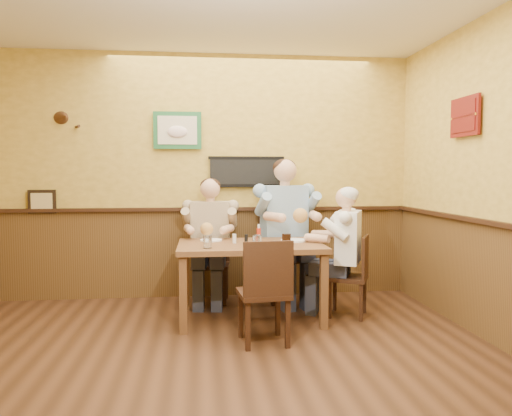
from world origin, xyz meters
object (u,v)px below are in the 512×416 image
at_px(chair_near_side, 263,291).
at_px(cola_tumbler, 286,239).
at_px(water_glass_left, 208,242).
at_px(chair_back_left, 211,263).
at_px(pepper_shaker, 246,239).
at_px(hot_sauce_bottle, 259,235).
at_px(chair_back_right, 284,256).
at_px(dining_table, 250,253).
at_px(diner_white_elder, 348,258).
at_px(diner_blue_polo, 284,237).
at_px(chair_right_end, 348,276).
at_px(salt_shaker, 234,239).
at_px(diner_tan_shirt, 211,247).
at_px(water_glass_mid, 257,242).

xyz_separation_m(chair_near_side, cola_tumbler, (0.29, 0.54, 0.36)).
distance_m(chair_near_side, water_glass_left, 0.73).
distance_m(chair_back_left, pepper_shaker, 0.85).
relative_size(hot_sauce_bottle, pepper_shaker, 1.91).
relative_size(chair_back_right, pepper_shaker, 11.35).
bearing_deg(dining_table, hot_sauce_bottle, -3.60).
bearing_deg(cola_tumbler, diner_white_elder, 13.98).
xyz_separation_m(diner_blue_polo, cola_tumbler, (-0.12, -0.84, 0.09)).
distance_m(chair_right_end, chair_near_side, 1.18).
relative_size(chair_near_side, diner_white_elder, 0.76).
height_order(diner_blue_polo, water_glass_left, diner_blue_polo).
xyz_separation_m(cola_tumbler, hot_sauce_bottle, (-0.25, 0.15, 0.03)).
distance_m(chair_back_right, water_glass_left, 1.32).
bearing_deg(salt_shaker, chair_right_end, -1.16).
bearing_deg(salt_shaker, chair_near_side, -74.93).
distance_m(dining_table, salt_shaker, 0.21).
xyz_separation_m(diner_tan_shirt, cola_tumbler, (0.70, -0.85, 0.19)).
bearing_deg(chair_near_side, salt_shaker, -80.19).
distance_m(chair_right_end, diner_white_elder, 0.17).
height_order(dining_table, chair_back_right, chair_back_right).
relative_size(chair_back_right, diner_white_elder, 0.86).
distance_m(chair_near_side, salt_shaker, 0.83).
bearing_deg(cola_tumbler, chair_right_end, 13.98).
distance_m(salt_shaker, pepper_shaker, 0.12).
distance_m(chair_back_left, hot_sauce_bottle, 0.93).
bearing_deg(hot_sauce_bottle, diner_white_elder, 0.94).
relative_size(chair_back_left, diner_tan_shirt, 0.70).
relative_size(diner_tan_shirt, diner_white_elder, 1.06).
bearing_deg(chair_back_left, chair_right_end, -20.45).
xyz_separation_m(chair_back_right, pepper_shaker, (-0.49, -0.68, 0.29)).
relative_size(chair_near_side, water_glass_mid, 7.19).
bearing_deg(water_glass_mid, water_glass_left, 170.70).
xyz_separation_m(chair_right_end, pepper_shaker, (-1.02, -0.01, 0.39)).
relative_size(dining_table, chair_right_end, 1.72).
distance_m(diner_tan_shirt, water_glass_mid, 1.13).
relative_size(chair_back_left, salt_shaker, 9.57).
bearing_deg(hot_sauce_bottle, water_glass_left, -152.86).
bearing_deg(diner_white_elder, diner_blue_polo, -116.97).
relative_size(chair_right_end, water_glass_left, 7.01).
relative_size(chair_right_end, diner_blue_polo, 0.57).
height_order(chair_near_side, cola_tumbler, chair_near_side).
xyz_separation_m(chair_right_end, water_glass_left, (-1.40, -0.27, 0.40)).
relative_size(chair_near_side, diner_tan_shirt, 0.72).
bearing_deg(chair_back_left, chair_near_side, -66.98).
distance_m(dining_table, cola_tumbler, 0.39).
bearing_deg(cola_tumbler, dining_table, 155.12).
height_order(dining_table, chair_right_end, chair_right_end).
bearing_deg(chair_back_right, chair_back_left, 168.60).
height_order(water_glass_mid, cola_tumbler, water_glass_mid).
distance_m(chair_back_left, diner_tan_shirt, 0.19).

